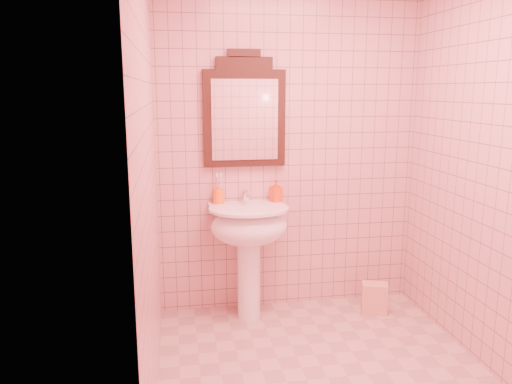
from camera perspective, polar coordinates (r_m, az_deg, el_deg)
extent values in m
plane|color=#C5A38E|center=(3.22, 8.17, -20.30)|extent=(2.20, 2.20, 0.00)
cube|color=#D09B91|center=(3.82, 3.76, 4.87)|extent=(2.00, 0.02, 2.50)
cylinder|color=white|center=(3.77, -0.83, -9.35)|extent=(0.17, 0.17, 0.70)
ellipsoid|color=white|center=(3.63, -0.80, -4.00)|extent=(0.56, 0.46, 0.28)
cube|color=white|center=(3.76, -1.18, -1.64)|extent=(0.56, 0.15, 0.05)
cylinder|color=white|center=(3.60, -0.81, -1.93)|extent=(0.58, 0.58, 0.02)
cylinder|color=white|center=(3.74, -1.19, -0.53)|extent=(0.04, 0.04, 0.09)
cylinder|color=white|center=(3.68, -1.07, -0.17)|extent=(0.02, 0.10, 0.02)
cylinder|color=white|center=(3.64, -0.95, -0.64)|extent=(0.02, 0.02, 0.04)
cube|color=white|center=(3.74, -1.21, 0.33)|extent=(0.02, 0.07, 0.01)
cube|color=black|center=(3.72, -1.33, 8.41)|extent=(0.61, 0.05, 0.71)
cube|color=black|center=(3.72, -1.36, 14.53)|extent=(0.41, 0.05, 0.09)
cube|color=black|center=(3.72, -1.37, 15.59)|extent=(0.24, 0.05, 0.06)
cube|color=white|center=(3.69, -1.27, 8.23)|extent=(0.49, 0.01, 0.59)
cylinder|color=orange|center=(3.73, -4.30, -0.49)|extent=(0.09, 0.09, 0.11)
cylinder|color=silver|center=(3.72, -4.01, 0.22)|extent=(0.01, 0.01, 0.20)
cylinder|color=#338CD8|center=(3.74, -4.48, 0.26)|extent=(0.01, 0.01, 0.20)
cylinder|color=#E5334C|center=(3.70, -4.44, 0.16)|extent=(0.01, 0.01, 0.20)
imported|color=#DC4812|center=(3.77, 2.29, 0.15)|extent=(0.10, 0.10, 0.17)
cube|color=#DFAB83|center=(4.05, 13.37, -11.69)|extent=(0.22, 0.18, 0.23)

